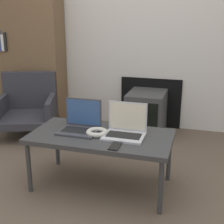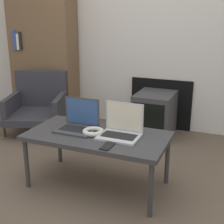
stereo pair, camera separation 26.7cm
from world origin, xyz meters
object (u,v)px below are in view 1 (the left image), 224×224
Objects in this scene: headphones at (97,132)px; phone at (115,146)px; armchair at (28,105)px; tv at (146,113)px; laptop_left at (80,124)px; laptop_right at (125,129)px.

headphones is 1.21× the size of phone.
armchair is (-1.38, 1.12, -0.13)m from phone.
headphones is 0.32× the size of tv.
armchair is (-1.34, -0.35, 0.08)m from tv.
phone is 0.17× the size of armchair.
headphones is (0.16, -0.05, -0.04)m from laptop_left.
tv is at bearing 83.02° from headphones.
headphones is at bearing -58.26° from armchair.
laptop_left is 0.43m from phone.
laptop_right is at bearing 13.03° from headphones.
laptop_left is 2.21× the size of phone.
laptop_left is at bearing -60.73° from armchair.
laptop_right is 2.21× the size of phone.
laptop_right is 0.22m from headphones.
armchair is (-1.18, 0.94, -0.14)m from headphones.
tv is (0.16, 1.28, -0.22)m from headphones.
laptop_left is 0.17m from headphones.
laptop_left is 0.37m from laptop_right.
laptop_right reaches higher than tv.
laptop_left is at bearing 146.70° from phone.
phone is at bearing -58.92° from armchair.
phone is (0.36, -0.23, -0.05)m from laptop_left.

